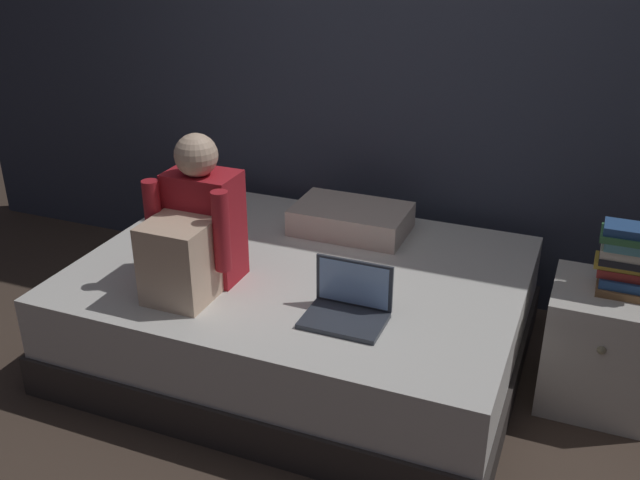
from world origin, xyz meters
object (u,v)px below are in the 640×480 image
at_px(bed, 302,311).
at_px(person_sitting, 194,232).
at_px(pillow, 351,219).
at_px(laptop, 348,305).
at_px(book_stack, 626,259).
at_px(nightstand, 599,346).

relative_size(bed, person_sitting, 3.05).
distance_m(person_sitting, pillow, 0.90).
height_order(bed, laptop, laptop).
height_order(person_sitting, book_stack, person_sitting).
bearing_deg(person_sitting, bed, 43.01).
bearing_deg(pillow, person_sitting, -118.66).
distance_m(nightstand, book_stack, 0.41).
bearing_deg(laptop, nightstand, 27.26).
xyz_separation_m(bed, laptop, (0.35, -0.33, 0.29)).
bearing_deg(person_sitting, nightstand, 16.19).
height_order(laptop, book_stack, book_stack).
distance_m(laptop, pillow, 0.83).
distance_m(pillow, book_stack, 1.30).
bearing_deg(pillow, nightstand, -13.49).
distance_m(nightstand, laptop, 1.10).
bearing_deg(person_sitting, pillow, 61.34).
height_order(nightstand, book_stack, book_stack).
relative_size(bed, nightstand, 3.75).
bearing_deg(nightstand, book_stack, 14.51).
height_order(nightstand, person_sitting, person_sitting).
bearing_deg(nightstand, pillow, 166.51).
relative_size(person_sitting, laptop, 2.05).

